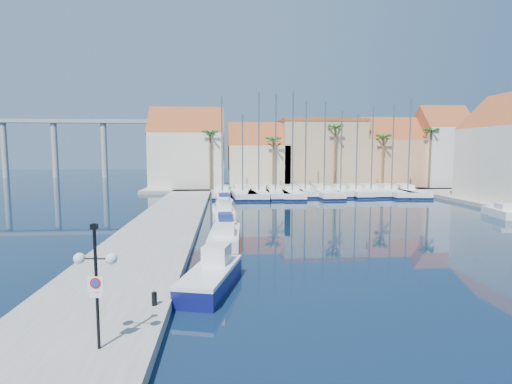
% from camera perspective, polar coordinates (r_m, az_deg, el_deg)
% --- Properties ---
extents(ground, '(260.00, 260.00, 0.00)m').
position_cam_1_polar(ground, '(22.80, 5.33, -10.99)').
color(ground, '#081C30').
rests_on(ground, ground).
extents(quay_west, '(6.00, 77.00, 0.50)m').
position_cam_1_polar(quay_west, '(35.95, -12.81, -4.45)').
color(quay_west, gray).
rests_on(quay_west, ground).
extents(shore_north, '(54.00, 16.00, 0.50)m').
position_cam_1_polar(shore_north, '(71.13, 6.70, 0.71)').
color(shore_north, gray).
rests_on(shore_north, ground).
extents(lamp_post, '(1.33, 0.46, 3.94)m').
position_cam_1_polar(lamp_post, '(13.24, -21.92, -9.95)').
color(lamp_post, black).
rests_on(lamp_post, quay_west).
extents(bollard, '(0.21, 0.21, 0.53)m').
position_cam_1_polar(bollard, '(16.87, -14.32, -14.56)').
color(bollard, black).
rests_on(bollard, quay_west).
extents(fishing_boat, '(3.15, 5.80, 1.93)m').
position_cam_1_polar(fishing_boat, '(19.73, -6.36, -11.75)').
color(fishing_boat, '#0E1154').
rests_on(fishing_boat, ground).
extents(motorboat_west_0, '(2.43, 6.67, 1.40)m').
position_cam_1_polar(motorboat_west_0, '(29.09, -4.50, -6.24)').
color(motorboat_west_0, white).
rests_on(motorboat_west_0, ground).
extents(motorboat_west_1, '(1.95, 5.23, 1.40)m').
position_cam_1_polar(motorboat_west_1, '(34.22, -4.44, -4.40)').
color(motorboat_west_1, white).
rests_on(motorboat_west_1, ground).
extents(motorboat_west_2, '(2.45, 6.80, 1.40)m').
position_cam_1_polar(motorboat_west_2, '(40.27, -4.71, -2.85)').
color(motorboat_west_2, white).
rests_on(motorboat_west_2, ground).
extents(motorboat_west_3, '(2.03, 5.74, 1.40)m').
position_cam_1_polar(motorboat_west_3, '(45.09, -4.61, -1.92)').
color(motorboat_west_3, white).
rests_on(motorboat_west_3, ground).
extents(motorboat_west_4, '(2.21, 5.46, 1.40)m').
position_cam_1_polar(motorboat_west_4, '(50.06, -4.59, -1.14)').
color(motorboat_west_4, white).
rests_on(motorboat_west_4, ground).
extents(motorboat_east_1, '(2.32, 5.10, 1.40)m').
position_cam_1_polar(motorboat_east_1, '(47.20, 31.63, -2.43)').
color(motorboat_east_1, white).
rests_on(motorboat_east_1, ground).
extents(sailboat_0, '(2.79, 9.01, 14.15)m').
position_cam_1_polar(sailboat_0, '(57.83, -4.79, -0.08)').
color(sailboat_0, white).
rests_on(sailboat_0, ground).
extents(sailboat_1, '(3.88, 11.94, 11.75)m').
position_cam_1_polar(sailboat_1, '(57.75, -1.99, -0.14)').
color(sailboat_1, white).
rests_on(sailboat_1, ground).
extents(sailboat_2, '(3.92, 11.54, 14.76)m').
position_cam_1_polar(sailboat_2, '(57.55, 0.40, -0.12)').
color(sailboat_2, white).
rests_on(sailboat_2, ground).
extents(sailboat_3, '(3.12, 10.62, 14.50)m').
position_cam_1_polar(sailboat_3, '(57.80, 2.69, -0.10)').
color(sailboat_3, white).
rests_on(sailboat_3, ground).
extents(sailboat_4, '(3.89, 11.62, 14.91)m').
position_cam_1_polar(sailboat_4, '(58.00, 5.14, -0.10)').
color(sailboat_4, white).
rests_on(sailboat_4, ground).
extents(sailboat_5, '(2.58, 8.91, 13.82)m').
position_cam_1_polar(sailboat_5, '(59.82, 6.93, 0.10)').
color(sailboat_5, white).
rests_on(sailboat_5, ground).
extents(sailboat_6, '(3.53, 12.09, 13.65)m').
position_cam_1_polar(sailboat_6, '(59.50, 9.49, -0.03)').
color(sailboat_6, white).
rests_on(sailboat_6, ground).
extents(sailboat_7, '(2.77, 8.35, 12.43)m').
position_cam_1_polar(sailboat_7, '(60.55, 11.87, 0.07)').
color(sailboat_7, white).
rests_on(sailboat_7, ground).
extents(sailboat_8, '(2.77, 9.89, 11.91)m').
position_cam_1_polar(sailboat_8, '(61.16, 13.89, 0.05)').
color(sailboat_8, white).
rests_on(sailboat_8, ground).
extents(sailboat_9, '(2.92, 9.58, 13.14)m').
position_cam_1_polar(sailboat_9, '(62.15, 15.90, 0.10)').
color(sailboat_9, white).
rests_on(sailboat_9, ground).
extents(sailboat_10, '(3.34, 11.64, 13.49)m').
position_cam_1_polar(sailboat_10, '(62.90, 18.51, 0.07)').
color(sailboat_10, white).
rests_on(sailboat_10, ground).
extents(sailboat_11, '(4.12, 12.05, 14.37)m').
position_cam_1_polar(sailboat_11, '(63.72, 20.63, 0.07)').
color(sailboat_11, white).
rests_on(sailboat_11, ground).
extents(building_0, '(12.30, 9.00, 13.50)m').
position_cam_1_polar(building_0, '(68.78, -9.73, 5.72)').
color(building_0, beige).
rests_on(building_0, shore_north).
extents(building_1, '(10.30, 8.00, 11.00)m').
position_cam_1_polar(building_1, '(68.75, 0.33, 4.78)').
color(building_1, beige).
rests_on(building_1, shore_north).
extents(building_2, '(14.20, 10.20, 11.50)m').
position_cam_1_polar(building_2, '(71.49, 9.13, 5.52)').
color(building_2, tan).
rests_on(building_2, shore_north).
extents(building_3, '(10.30, 8.00, 12.00)m').
position_cam_1_polar(building_3, '(74.30, 18.37, 5.00)').
color(building_3, tan).
rests_on(building_3, shore_north).
extents(building_4, '(8.30, 8.00, 14.00)m').
position_cam_1_polar(building_4, '(77.35, 24.88, 5.60)').
color(building_4, silver).
rests_on(building_4, shore_north).
extents(palm_0, '(2.60, 2.60, 10.15)m').
position_cam_1_polar(palm_0, '(63.58, -6.55, 8.06)').
color(palm_0, brown).
rests_on(palm_0, shore_north).
extents(palm_1, '(2.60, 2.60, 9.15)m').
position_cam_1_polar(palm_1, '(63.99, 2.51, 7.24)').
color(palm_1, brown).
rests_on(palm_1, shore_north).
extents(palm_2, '(2.60, 2.60, 11.15)m').
position_cam_1_polar(palm_2, '(66.02, 11.27, 8.72)').
color(palm_2, brown).
rests_on(palm_2, shore_north).
extents(palm_3, '(2.60, 2.60, 9.65)m').
position_cam_1_polar(palm_3, '(68.56, 17.75, 7.27)').
color(palm_3, brown).
rests_on(palm_3, shore_north).
extents(palm_4, '(2.60, 2.60, 10.65)m').
position_cam_1_polar(palm_4, '(71.98, 23.73, 7.72)').
color(palm_4, brown).
rests_on(palm_4, shore_north).
extents(viaduct, '(48.00, 2.20, 14.45)m').
position_cam_1_polar(viaduct, '(109.41, -23.50, 7.30)').
color(viaduct, '#9E9E99').
rests_on(viaduct, ground).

